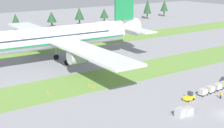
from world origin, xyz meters
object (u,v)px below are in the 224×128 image
Objects in this scene: cargo_dolly_fourth at (224,84)px; taxiway_marker_2 at (48,92)px; baggage_tug at (189,97)px; cargo_dolly_third at (218,86)px; cargo_dolly_lead at (203,92)px; ground_crew_marshaller at (221,95)px; taxiway_marker_0 at (93,86)px; cargo_dolly_second at (210,89)px; uld_container_1 at (187,111)px; uld_container_0 at (180,112)px; taxiway_marker_1 at (89,84)px; airliner at (53,37)px.

cargo_dolly_fourth reaches higher than taxiway_marker_2.
cargo_dolly_third is (10.80, 0.77, 0.10)m from baggage_tug.
ground_crew_marshaller is at bearing -160.52° from cargo_dolly_lead.
ground_crew_marshaller is 2.67× the size of taxiway_marker_0.
baggage_tug reaches higher than cargo_dolly_second.
uld_container_0 is at bearing 173.91° from uld_container_1.
cargo_dolly_third is 1.32× the size of ground_crew_marshaller.
uld_container_0 reaches higher than cargo_dolly_fourth.
ground_crew_marshaller is 2.49× the size of taxiway_marker_1.
airliner is at bearing 17.63° from ground_crew_marshaller.
cargo_dolly_lead reaches higher than taxiway_marker_2.
ground_crew_marshaller is (-7.06, -4.33, 0.03)m from cargo_dolly_fourth.
cargo_dolly_third is 31.67m from taxiway_marker_1.
cargo_dolly_lead is at bearing -46.41° from taxiway_marker_0.
cargo_dolly_second is 1.00× the size of cargo_dolly_third.
cargo_dolly_lead is at bearing 90.00° from cargo_dolly_fourth.
baggage_tug is at bearing -42.02° from taxiway_marker_2.
taxiway_marker_2 is (-30.89, 25.21, -0.61)m from ground_crew_marshaller.
uld_container_1 is at bearing 108.21° from cargo_dolly_second.
baggage_tug is 1.17× the size of cargo_dolly_lead.
taxiway_marker_0 is at bearing 176.97° from airliner.
uld_container_0 is (-14.58, -1.67, -0.07)m from ground_crew_marshaller.
baggage_tug reaches higher than uld_container_1.
taxiway_marker_1 reaches higher than taxiway_marker_0.
cargo_dolly_third is 2.90m from cargo_dolly_fourth.
taxiway_marker_1 is at bearing 87.32° from taxiway_marker_0.
airliner is 39.06× the size of uld_container_1.
taxiway_marker_0 is (-2.15, -26.46, -8.00)m from airliner.
taxiway_marker_2 is at bearing 52.40° from cargo_dolly_second.
airliner is 48.95m from cargo_dolly_lead.
cargo_dolly_second is at bearing 19.42° from uld_container_0.
uld_container_0 reaches higher than taxiway_marker_2.
baggage_tug reaches higher than cargo_dolly_lead.
taxiway_marker_2 is at bearing 49.60° from cargo_dolly_lead.
cargo_dolly_third is at bearing -31.03° from taxiway_marker_2.
taxiway_marker_0 is (-24.04, 18.76, -0.59)m from cargo_dolly_third.
cargo_dolly_lead is 1.15× the size of uld_container_1.
airliner is 33.94× the size of cargo_dolly_second.
cargo_dolly_lead is 4.04m from ground_crew_marshaller.
cargo_dolly_third is 40.92m from taxiway_marker_2.
ground_crew_marshaller is at bearing 8.27° from uld_container_1.
cargo_dolly_fourth is at bearing 17.31° from uld_container_1.
taxiway_marker_0 is at bearing -11.97° from taxiway_marker_2.
cargo_dolly_lead is 1.15× the size of uld_container_0.
taxiway_marker_2 is (-16.32, 26.89, -0.54)m from uld_container_0.
cargo_dolly_third is at bearing 90.00° from cargo_dolly_fourth.
baggage_tug is (11.08, -45.98, -7.51)m from airliner.
uld_container_1 is 32.56m from taxiway_marker_2.
cargo_dolly_lead is 2.90m from cargo_dolly_second.
cargo_dolly_third is at bearing 19.42° from uld_container_1.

